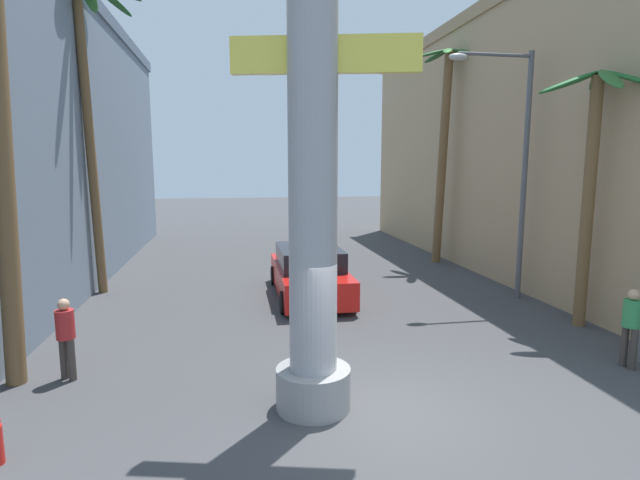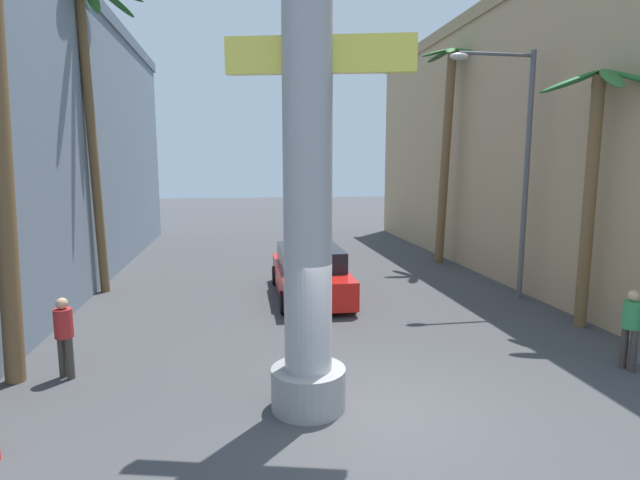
{
  "view_description": "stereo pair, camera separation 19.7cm",
  "coord_description": "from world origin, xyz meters",
  "px_view_note": "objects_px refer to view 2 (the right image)",
  "views": [
    {
      "loc": [
        -2.41,
        -7.37,
        4.08
      ],
      "look_at": [
        0.0,
        6.14,
        2.01
      ],
      "focal_mm": 28.0,
      "sensor_mm": 36.0,
      "label": 1
    },
    {
      "loc": [
        -2.22,
        -7.4,
        4.08
      ],
      "look_at": [
        0.0,
        6.14,
        2.01
      ],
      "focal_mm": 28.0,
      "sensor_mm": 36.0,
      "label": 2
    }
  ],
  "objects_px": {
    "pedestrian_curb_left": "(64,332)",
    "palm_tree_mid_right": "(447,135)",
    "palm_tree_mid_left": "(91,84)",
    "street_lamp": "(515,152)",
    "palm_tree_near_right": "(594,156)",
    "pedestrian_by_sign": "(631,324)",
    "neon_sign_pole": "(308,91)",
    "car_lead": "(310,273)"
  },
  "relations": [
    {
      "from": "street_lamp",
      "to": "palm_tree_mid_right",
      "type": "xyz_separation_m",
      "value": [
        0.31,
        5.73,
        0.82
      ]
    },
    {
      "from": "neon_sign_pole",
      "to": "palm_tree_mid_right",
      "type": "distance_m",
      "value": 13.77
    },
    {
      "from": "neon_sign_pole",
      "to": "car_lead",
      "type": "relative_size",
      "value": 2.28
    },
    {
      "from": "pedestrian_by_sign",
      "to": "car_lead",
      "type": "bearing_deg",
      "value": 129.58
    },
    {
      "from": "neon_sign_pole",
      "to": "pedestrian_curb_left",
      "type": "relative_size",
      "value": 7.05
    },
    {
      "from": "car_lead",
      "to": "pedestrian_by_sign",
      "type": "relative_size",
      "value": 3.01
    },
    {
      "from": "palm_tree_mid_right",
      "to": "palm_tree_mid_left",
      "type": "xyz_separation_m",
      "value": [
        -12.77,
        -2.96,
        1.24
      ]
    },
    {
      "from": "car_lead",
      "to": "palm_tree_mid_right",
      "type": "bearing_deg",
      "value": 35.48
    },
    {
      "from": "palm_tree_mid_right",
      "to": "pedestrian_by_sign",
      "type": "height_order",
      "value": "palm_tree_mid_right"
    },
    {
      "from": "neon_sign_pole",
      "to": "street_lamp",
      "type": "relative_size",
      "value": 1.53
    },
    {
      "from": "neon_sign_pole",
      "to": "palm_tree_mid_right",
      "type": "bearing_deg",
      "value": 57.87
    },
    {
      "from": "car_lead",
      "to": "palm_tree_mid_left",
      "type": "xyz_separation_m",
      "value": [
        -6.5,
        1.51,
        5.77
      ]
    },
    {
      "from": "pedestrian_curb_left",
      "to": "palm_tree_near_right",
      "type": "bearing_deg",
      "value": 5.64
    },
    {
      "from": "palm_tree_mid_right",
      "to": "pedestrian_curb_left",
      "type": "distance_m",
      "value": 15.87
    },
    {
      "from": "palm_tree_mid_right",
      "to": "pedestrian_curb_left",
      "type": "xyz_separation_m",
      "value": [
        -11.77,
        -9.72,
        -4.34
      ]
    },
    {
      "from": "street_lamp",
      "to": "palm_tree_near_right",
      "type": "relative_size",
      "value": 1.16
    },
    {
      "from": "neon_sign_pole",
      "to": "car_lead",
      "type": "distance_m",
      "value": 8.53
    },
    {
      "from": "pedestrian_by_sign",
      "to": "palm_tree_near_right",
      "type": "bearing_deg",
      "value": 71.23
    },
    {
      "from": "neon_sign_pole",
      "to": "palm_tree_mid_left",
      "type": "distance_m",
      "value": 10.34
    },
    {
      "from": "palm_tree_mid_left",
      "to": "street_lamp",
      "type": "bearing_deg",
      "value": -12.54
    },
    {
      "from": "car_lead",
      "to": "palm_tree_mid_right",
      "type": "height_order",
      "value": "palm_tree_mid_right"
    },
    {
      "from": "street_lamp",
      "to": "neon_sign_pole",
      "type": "bearing_deg",
      "value": -139.79
    },
    {
      "from": "pedestrian_by_sign",
      "to": "palm_tree_mid_right",
      "type": "bearing_deg",
      "value": 86.04
    },
    {
      "from": "pedestrian_curb_left",
      "to": "neon_sign_pole",
      "type": "bearing_deg",
      "value": -23.53
    },
    {
      "from": "car_lead",
      "to": "neon_sign_pole",
      "type": "bearing_deg",
      "value": -98.34
    },
    {
      "from": "street_lamp",
      "to": "pedestrian_by_sign",
      "type": "bearing_deg",
      "value": -94.87
    },
    {
      "from": "neon_sign_pole",
      "to": "pedestrian_curb_left",
      "type": "height_order",
      "value": "neon_sign_pole"
    },
    {
      "from": "street_lamp",
      "to": "palm_tree_mid_left",
      "type": "relative_size",
      "value": 0.77
    },
    {
      "from": "palm_tree_near_right",
      "to": "street_lamp",
      "type": "bearing_deg",
      "value": 98.35
    },
    {
      "from": "neon_sign_pole",
      "to": "palm_tree_near_right",
      "type": "bearing_deg",
      "value": 22.71
    },
    {
      "from": "palm_tree_mid_right",
      "to": "palm_tree_near_right",
      "type": "xyz_separation_m",
      "value": [
        0.1,
        -8.55,
        -0.97
      ]
    },
    {
      "from": "car_lead",
      "to": "palm_tree_mid_right",
      "type": "xyz_separation_m",
      "value": [
        6.27,
        4.47,
        4.53
      ]
    },
    {
      "from": "pedestrian_curb_left",
      "to": "palm_tree_mid_right",
      "type": "bearing_deg",
      "value": 39.57
    },
    {
      "from": "neon_sign_pole",
      "to": "palm_tree_mid_left",
      "type": "bearing_deg",
      "value": 122.05
    },
    {
      "from": "car_lead",
      "to": "palm_tree_near_right",
      "type": "relative_size",
      "value": 0.77
    },
    {
      "from": "car_lead",
      "to": "palm_tree_near_right",
      "type": "distance_m",
      "value": 8.36
    },
    {
      "from": "neon_sign_pole",
      "to": "pedestrian_by_sign",
      "type": "bearing_deg",
      "value": 4.71
    },
    {
      "from": "palm_tree_mid_right",
      "to": "pedestrian_by_sign",
      "type": "xyz_separation_m",
      "value": [
        -0.77,
        -11.12,
        -4.31
      ]
    },
    {
      "from": "car_lead",
      "to": "palm_tree_near_right",
      "type": "height_order",
      "value": "palm_tree_near_right"
    },
    {
      "from": "palm_tree_near_right",
      "to": "pedestrian_by_sign",
      "type": "height_order",
      "value": "palm_tree_near_right"
    },
    {
      "from": "palm_tree_near_right",
      "to": "pedestrian_curb_left",
      "type": "bearing_deg",
      "value": -174.36
    },
    {
      "from": "neon_sign_pole",
      "to": "street_lamp",
      "type": "xyz_separation_m",
      "value": [
        7.01,
        5.93,
        -0.75
      ]
    }
  ]
}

